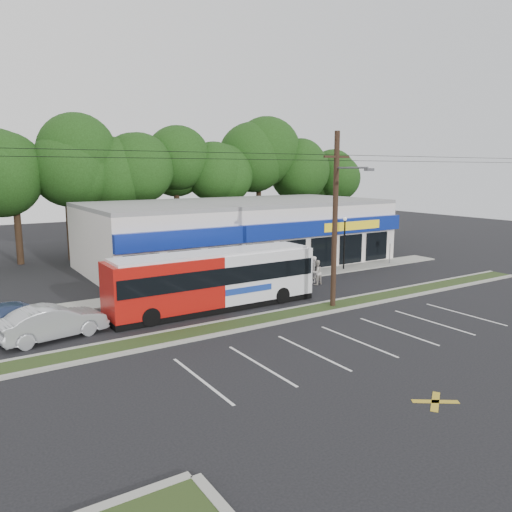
{
  "coord_description": "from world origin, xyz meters",
  "views": [
    {
      "loc": [
        -15.9,
        -20.19,
        7.9
      ],
      "look_at": [
        0.27,
        5.0,
        2.7
      ],
      "focal_mm": 35.0,
      "sensor_mm": 36.0,
      "label": 1
    }
  ],
  "objects_px": {
    "pedestrian_a": "(313,270)",
    "car_dark": "(294,269)",
    "lamp_post": "(344,237)",
    "sign_post": "(390,246)",
    "car_silver": "(52,322)",
    "car_blue": "(17,317)",
    "metrobus": "(214,279)",
    "utility_pole": "(334,215)",
    "pedestrian_b": "(317,272)"
  },
  "relations": [
    {
      "from": "utility_pole",
      "to": "pedestrian_b",
      "type": "height_order",
      "value": "utility_pole"
    },
    {
      "from": "pedestrian_a",
      "to": "car_blue",
      "type": "bearing_deg",
      "value": -25.26
    },
    {
      "from": "car_blue",
      "to": "pedestrian_b",
      "type": "relative_size",
      "value": 2.86
    },
    {
      "from": "sign_post",
      "to": "car_dark",
      "type": "height_order",
      "value": "sign_post"
    },
    {
      "from": "lamp_post",
      "to": "metrobus",
      "type": "height_order",
      "value": "lamp_post"
    },
    {
      "from": "utility_pole",
      "to": "car_silver",
      "type": "distance_m",
      "value": 15.62
    },
    {
      "from": "sign_post",
      "to": "car_dark",
      "type": "xyz_separation_m",
      "value": [
        -10.19,
        -0.12,
        -0.84
      ]
    },
    {
      "from": "lamp_post",
      "to": "sign_post",
      "type": "distance_m",
      "value": 5.13
    },
    {
      "from": "pedestrian_b",
      "to": "sign_post",
      "type": "bearing_deg",
      "value": -173.4
    },
    {
      "from": "car_dark",
      "to": "pedestrian_a",
      "type": "bearing_deg",
      "value": -176.13
    },
    {
      "from": "car_blue",
      "to": "pedestrian_b",
      "type": "xyz_separation_m",
      "value": [
        18.94,
        -0.2,
        0.15
      ]
    },
    {
      "from": "metrobus",
      "to": "car_dark",
      "type": "relative_size",
      "value": 2.94
    },
    {
      "from": "pedestrian_a",
      "to": "pedestrian_b",
      "type": "xyz_separation_m",
      "value": [
        -0.1,
        -0.53,
        -0.09
      ]
    },
    {
      "from": "utility_pole",
      "to": "lamp_post",
      "type": "xyz_separation_m",
      "value": [
        8.17,
        7.87,
        -2.74
      ]
    },
    {
      "from": "car_dark",
      "to": "pedestrian_a",
      "type": "xyz_separation_m",
      "value": [
        0.23,
        -1.9,
        0.24
      ]
    },
    {
      "from": "car_dark",
      "to": "car_blue",
      "type": "distance_m",
      "value": 18.94
    },
    {
      "from": "metrobus",
      "to": "car_blue",
      "type": "xyz_separation_m",
      "value": [
        -10.12,
        1.73,
        -1.04
      ]
    },
    {
      "from": "pedestrian_b",
      "to": "metrobus",
      "type": "bearing_deg",
      "value": 2.25
    },
    {
      "from": "metrobus",
      "to": "pedestrian_b",
      "type": "height_order",
      "value": "metrobus"
    },
    {
      "from": "utility_pole",
      "to": "car_dark",
      "type": "xyz_separation_m",
      "value": [
        2.98,
        7.53,
        -4.7
      ]
    },
    {
      "from": "metrobus",
      "to": "car_dark",
      "type": "height_order",
      "value": "metrobus"
    },
    {
      "from": "lamp_post",
      "to": "metrobus",
      "type": "xyz_separation_m",
      "value": [
        -13.88,
        -4.3,
        -0.91
      ]
    },
    {
      "from": "pedestrian_b",
      "to": "car_dark",
      "type": "bearing_deg",
      "value": -94.59
    },
    {
      "from": "pedestrian_a",
      "to": "pedestrian_b",
      "type": "height_order",
      "value": "pedestrian_a"
    },
    {
      "from": "sign_post",
      "to": "pedestrian_b",
      "type": "height_order",
      "value": "sign_post"
    },
    {
      "from": "car_dark",
      "to": "utility_pole",
      "type": "bearing_deg",
      "value": 155.51
    },
    {
      "from": "lamp_post",
      "to": "sign_post",
      "type": "bearing_deg",
      "value": -2.58
    },
    {
      "from": "lamp_post",
      "to": "car_dark",
      "type": "relative_size",
      "value": 1.01
    },
    {
      "from": "car_silver",
      "to": "car_blue",
      "type": "height_order",
      "value": "car_silver"
    },
    {
      "from": "car_blue",
      "to": "pedestrian_a",
      "type": "bearing_deg",
      "value": -85.08
    },
    {
      "from": "sign_post",
      "to": "pedestrian_a",
      "type": "bearing_deg",
      "value": -168.56
    },
    {
      "from": "car_dark",
      "to": "car_silver",
      "type": "distance_m",
      "value": 18.14
    },
    {
      "from": "metrobus",
      "to": "pedestrian_a",
      "type": "xyz_separation_m",
      "value": [
        8.92,
        2.06,
        -0.8
      ]
    },
    {
      "from": "car_silver",
      "to": "pedestrian_a",
      "type": "bearing_deg",
      "value": -91.67
    },
    {
      "from": "sign_post",
      "to": "metrobus",
      "type": "distance_m",
      "value": 19.32
    },
    {
      "from": "metrobus",
      "to": "car_silver",
      "type": "distance_m",
      "value": 8.95
    },
    {
      "from": "utility_pole",
      "to": "car_silver",
      "type": "height_order",
      "value": "utility_pole"
    },
    {
      "from": "metrobus",
      "to": "pedestrian_b",
      "type": "xyz_separation_m",
      "value": [
        8.82,
        1.53,
        -0.9
      ]
    },
    {
      "from": "lamp_post",
      "to": "car_silver",
      "type": "xyz_separation_m",
      "value": [
        -22.77,
        -4.79,
        -1.86
      ]
    },
    {
      "from": "sign_post",
      "to": "pedestrian_b",
      "type": "bearing_deg",
      "value": -165.81
    },
    {
      "from": "metrobus",
      "to": "car_dark",
      "type": "bearing_deg",
      "value": 24.35
    },
    {
      "from": "lamp_post",
      "to": "pedestrian_a",
      "type": "distance_m",
      "value": 5.71
    },
    {
      "from": "car_blue",
      "to": "utility_pole",
      "type": "bearing_deg",
      "value": -104.6
    },
    {
      "from": "sign_post",
      "to": "pedestrian_b",
      "type": "relative_size",
      "value": 1.29
    },
    {
      "from": "car_blue",
      "to": "car_dark",
      "type": "bearing_deg",
      "value": -79.32
    },
    {
      "from": "lamp_post",
      "to": "car_blue",
      "type": "height_order",
      "value": "lamp_post"
    },
    {
      "from": "pedestrian_a",
      "to": "car_dark",
      "type": "bearing_deg",
      "value": -109.48
    },
    {
      "from": "car_blue",
      "to": "pedestrian_b",
      "type": "height_order",
      "value": "pedestrian_b"
    },
    {
      "from": "lamp_post",
      "to": "sign_post",
      "type": "xyz_separation_m",
      "value": [
        5.0,
        -0.23,
        -1.12
      ]
    },
    {
      "from": "lamp_post",
      "to": "car_dark",
      "type": "xyz_separation_m",
      "value": [
        -5.19,
        -0.34,
        -1.95
      ]
    }
  ]
}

